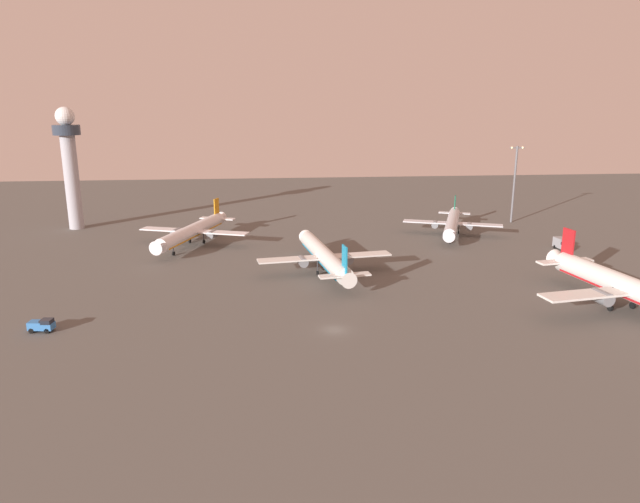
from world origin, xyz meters
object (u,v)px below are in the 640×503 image
(airplane_mid_apron, at_px, (452,223))
(airplane_far_stand, at_px, (633,291))
(catering_truck, at_px, (562,244))
(control_tower, at_px, (70,159))
(airplane_taxiway_distant, at_px, (193,231))
(airplane_near_gate, at_px, (325,256))
(apron_light_east, at_px, (515,179))
(cargo_loader, at_px, (42,325))

(airplane_mid_apron, bearing_deg, airplane_far_stand, 121.15)
(catering_truck, bearing_deg, airplane_far_stand, 70.08)
(control_tower, height_order, airplane_mid_apron, control_tower)
(airplane_taxiway_distant, bearing_deg, control_tower, -13.78)
(catering_truck, bearing_deg, control_tower, -22.35)
(airplane_mid_apron, height_order, catering_truck, airplane_mid_apron)
(airplane_near_gate, height_order, airplane_mid_apron, airplane_near_gate)
(airplane_far_stand, relative_size, airplane_near_gate, 1.18)
(catering_truck, xyz_separation_m, apron_light_east, (1.74, 36.28, 12.69))
(airplane_taxiway_distant, distance_m, catering_truck, 100.28)
(apron_light_east, bearing_deg, control_tower, 178.21)
(control_tower, distance_m, cargo_loader, 90.58)
(airplane_far_stand, height_order, cargo_loader, airplane_far_stand)
(control_tower, distance_m, airplane_taxiway_distant, 49.79)
(control_tower, distance_m, airplane_mid_apron, 117.46)
(airplane_near_gate, relative_size, catering_truck, 6.86)
(control_tower, relative_size, apron_light_east, 1.49)
(control_tower, distance_m, catering_truck, 145.34)
(airplane_far_stand, relative_size, catering_truck, 8.08)
(airplane_taxiway_distant, distance_m, apron_light_east, 103.53)
(cargo_loader, height_order, apron_light_east, apron_light_east)
(control_tower, xyz_separation_m, cargo_loader, (20.13, -85.94, -20.31))
(airplane_mid_apron, bearing_deg, apron_light_east, -126.42)
(airplane_mid_apron, xyz_separation_m, catering_truck, (23.90, -19.85, -2.04))
(airplane_mid_apron, bearing_deg, catering_truck, 161.23)
(airplane_near_gate, xyz_separation_m, cargo_loader, (-52.24, -30.41, -2.72))
(airplane_taxiway_distant, bearing_deg, airplane_near_gate, 157.29)
(catering_truck, distance_m, cargo_loader, 126.38)
(airplane_taxiway_distant, relative_size, airplane_mid_apron, 1.09)
(control_tower, relative_size, airplane_taxiway_distant, 0.95)
(airplane_far_stand, xyz_separation_m, cargo_loader, (-106.20, 2.07, -3.42))
(control_tower, bearing_deg, cargo_loader, -76.82)
(cargo_loader, bearing_deg, airplane_mid_apron, 131.57)
(control_tower, distance_m, airplane_far_stand, 154.89)
(airplane_far_stand, distance_m, catering_truck, 48.90)
(control_tower, height_order, airplane_far_stand, control_tower)
(catering_truck, bearing_deg, cargo_loader, 15.05)
(airplane_near_gate, distance_m, airplane_taxiway_distant, 44.90)
(cargo_loader, bearing_deg, airplane_near_gate, 127.08)
(cargo_loader, bearing_deg, control_tower, -159.95)
(airplane_near_gate, xyz_separation_m, airplane_mid_apron, (41.85, 34.73, -0.29))
(airplane_mid_apron, xyz_separation_m, cargo_loader, (-94.09, -65.14, -2.44))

